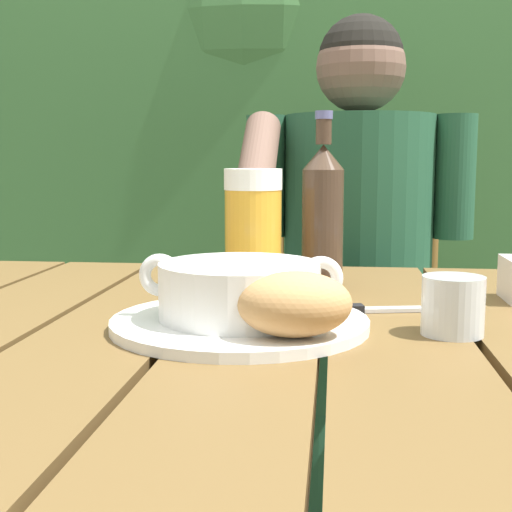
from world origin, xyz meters
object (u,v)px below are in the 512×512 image
object	(u,v)px
person_eating	(356,253)
table_knife	(361,309)
beer_bottle	(323,215)
water_glass_small	(453,306)
beer_glass	(253,231)
bread_roll	(295,304)
chair_near_diner	(353,335)
serving_plate	(240,323)
soup_bowl	(240,289)

from	to	relation	value
person_eating	table_knife	bearing A→B (deg)	-91.22
beer_bottle	water_glass_small	size ratio (longest dim) A/B	3.82
beer_glass	person_eating	bearing A→B (deg)	71.97
bread_roll	chair_near_diner	bearing A→B (deg)	84.90
serving_plate	chair_near_diner	bearing A→B (deg)	80.37
chair_near_diner	bread_roll	xyz separation A→B (m)	(-0.09, -1.01, 0.28)
person_eating	table_knife	world-z (taller)	person_eating
chair_near_diner	soup_bowl	bearing A→B (deg)	-99.63
soup_bowl	beer_bottle	size ratio (longest dim) A/B	0.90
serving_plate	beer_bottle	xyz separation A→B (m)	(0.09, 0.26, 0.11)
person_eating	bread_roll	size ratio (longest dim) A/B	9.05
person_eating	beer_glass	xyz separation A→B (m)	(-0.16, -0.50, 0.10)
person_eating	beer_glass	bearing A→B (deg)	-108.03
soup_bowl	water_glass_small	size ratio (longest dim) A/B	3.42
serving_plate	beer_bottle	bearing A→B (deg)	71.02
chair_near_diner	person_eating	world-z (taller)	person_eating
serving_plate	person_eating	bearing A→B (deg)	77.94
chair_near_diner	beer_bottle	bearing A→B (deg)	-95.83
beer_bottle	table_knife	distance (m)	0.20
soup_bowl	beer_glass	bearing A→B (deg)	92.51
beer_glass	chair_near_diner	bearing A→B (deg)	76.75
soup_bowl	table_knife	world-z (taller)	soup_bowl
chair_near_diner	serving_plate	size ratio (longest dim) A/B	3.45
person_eating	water_glass_small	bearing A→B (deg)	-83.51
beer_bottle	table_knife	world-z (taller)	beer_bottle
table_knife	water_glass_small	bearing A→B (deg)	-47.58
water_glass_small	table_knife	bearing A→B (deg)	132.42
chair_near_diner	soup_bowl	size ratio (longest dim) A/B	4.35
bread_roll	beer_glass	distance (m)	0.31
beer_glass	beer_bottle	bearing A→B (deg)	22.13
soup_bowl	beer_glass	distance (m)	0.22
chair_near_diner	water_glass_small	size ratio (longest dim) A/B	14.89
serving_plate	soup_bowl	size ratio (longest dim) A/B	1.26
person_eating	soup_bowl	xyz separation A→B (m)	(-0.15, -0.72, 0.05)
bread_roll	beer_bottle	world-z (taller)	beer_bottle
chair_near_diner	water_glass_small	xyz separation A→B (m)	(0.08, -0.93, 0.27)
person_eating	bread_roll	bearing A→B (deg)	-96.19
serving_plate	water_glass_small	xyz separation A→B (m)	(0.24, -0.01, 0.03)
chair_near_diner	table_knife	size ratio (longest dim) A/B	6.41
soup_bowl	beer_glass	xyz separation A→B (m)	(-0.01, 0.22, 0.04)
chair_near_diner	beer_bottle	xyz separation A→B (m)	(-0.07, -0.67, 0.35)
person_eating	beer_glass	size ratio (longest dim) A/B	6.80
beer_bottle	serving_plate	bearing A→B (deg)	-108.98
serving_plate	water_glass_small	bearing A→B (deg)	-1.31
water_glass_small	beer_bottle	bearing A→B (deg)	119.27
serving_plate	soup_bowl	xyz separation A→B (m)	(-0.00, 0.00, 0.04)
person_eating	table_knife	distance (m)	0.62
beer_glass	water_glass_small	xyz separation A→B (m)	(0.25, -0.22, -0.06)
beer_glass	beer_bottle	xyz separation A→B (m)	(0.10, 0.04, 0.02)
beer_glass	soup_bowl	bearing A→B (deg)	-87.49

